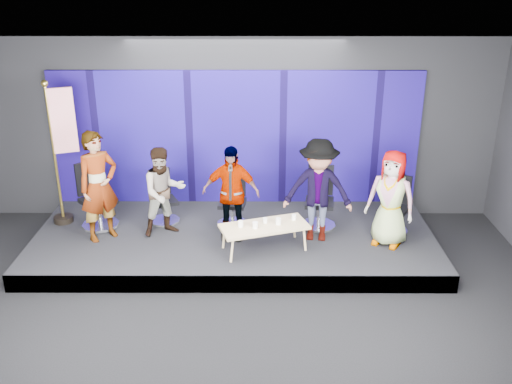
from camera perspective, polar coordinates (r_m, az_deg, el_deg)
ground at (r=8.13m, az=-2.82°, el=-13.85°), size 10.00×10.00×0.00m
room_walls at (r=6.98m, az=-3.20°, el=2.48°), size 10.02×8.02×3.51m
riser at (r=10.19m, az=-2.16°, el=-4.84°), size 7.00×3.00×0.30m
backdrop at (r=10.99m, az=-1.98°, el=5.39°), size 7.00×0.08×2.60m
chair_a at (r=10.60m, az=-15.60°, el=-1.36°), size 0.94×0.94×1.18m
panelist_a at (r=9.92m, az=-15.44°, el=0.57°), size 0.83×0.81×1.91m
chair_b at (r=10.55m, az=-9.24°, el=-1.32°), size 0.73×0.73×0.97m
panelist_b at (r=9.91m, az=-9.21°, el=0.04°), size 0.95×0.87×1.58m
chair_c at (r=10.28m, az=-2.33°, el=-1.57°), size 0.64×0.64×1.02m
panelist_c at (r=9.63m, az=-2.53°, el=-0.09°), size 1.01×0.51×1.66m
chair_d at (r=10.28m, az=6.35°, el=-1.53°), size 0.70×0.70×1.11m
panelist_d at (r=9.61m, az=6.22°, el=0.17°), size 1.24×0.82×1.79m
chair_e at (r=10.32m, az=13.61°, el=-2.14°), size 0.79×0.79×1.02m
panelist_e at (r=9.67m, az=13.34°, el=-0.63°), size 0.96×0.86×1.65m
coffee_table at (r=9.38m, az=0.83°, el=-3.55°), size 1.54×1.03×0.44m
mug_a at (r=9.30m, az=-1.54°, el=-3.20°), size 0.09×0.09×0.10m
mug_b at (r=9.25m, az=-0.08°, el=-3.33°), size 0.09×0.09×0.11m
mug_c at (r=9.44m, az=0.92°, el=-2.86°), size 0.07×0.07×0.09m
mug_d at (r=9.38m, az=2.25°, el=-2.95°), size 0.09×0.09×0.11m
mug_e at (r=9.56m, az=3.81°, el=-2.54°), size 0.08×0.08×0.09m
flag_stand at (r=10.60m, az=-18.85°, el=4.04°), size 0.59×0.35×2.62m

